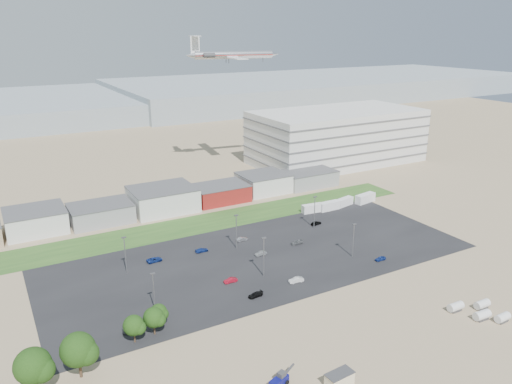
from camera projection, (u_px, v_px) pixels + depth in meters
ground at (284, 293)px, 122.52m from camera, size 700.00×700.00×0.00m
parking_lot at (261, 257)px, 141.41m from camera, size 120.00×50.00×0.01m
grass_strip at (200, 224)px, 165.60m from camera, size 160.00×16.00×0.02m
hills_backdrop at (116, 103)px, 400.72m from camera, size 700.00×200.00×9.00m
building_row at (132, 204)px, 172.19m from camera, size 170.00×20.00×8.00m
parking_garage at (337, 136)px, 239.19m from camera, size 80.00×40.00×25.00m
portable_shed at (339, 379)px, 90.19m from camera, size 5.51×3.13×2.69m
telehandler at (279, 380)px, 90.01m from camera, size 6.68×4.03×2.64m
storage_tank_nw at (456, 307)px, 114.19m from camera, size 3.82×1.96×2.28m
storage_tank_ne at (482, 304)px, 115.20m from camera, size 3.78×1.93×2.25m
storage_tank_sw at (482, 315)px, 110.78m from camera, size 4.03×2.21×2.35m
storage_tank_se at (503, 317)px, 110.00m from camera, size 3.68×1.93×2.17m
box_trailer_a at (312, 208)px, 175.77m from camera, size 7.94×3.20×2.90m
box_trailer_b at (329, 206)px, 177.92m from camera, size 8.14×2.65×3.04m
box_trailer_c at (345, 202)px, 182.41m from camera, size 7.93×4.07×2.84m
box_trailer_d at (365, 198)px, 185.64m from camera, size 9.04×4.18×3.26m
tree_far_left at (33, 369)px, 86.87m from camera, size 6.96×6.96×10.43m
tree_left at (78, 353)px, 91.26m from camera, size 6.95×6.95×10.43m
tree_mid at (134, 327)px, 102.08m from camera, size 4.65×4.65×6.97m
tree_right at (154, 320)px, 104.76m from camera, size 4.72×4.72×7.08m
tree_near at (159, 314)px, 107.87m from camera, size 3.97×3.97×5.95m
lightpole_front_l at (154, 292)px, 113.20m from camera, size 1.12×0.47×9.56m
lightpole_front_m at (264, 257)px, 129.08m from camera, size 1.28×0.53×10.90m
lightpole_front_r at (353, 240)px, 140.45m from camera, size 1.17×0.49×9.96m
lightpole_back_l at (125, 255)px, 130.58m from camera, size 1.22×0.51×10.40m
lightpole_back_m at (236, 232)px, 145.63m from camera, size 1.23×0.51×10.49m
lightpole_back_r at (314, 212)px, 160.72m from camera, size 1.26×0.53×10.74m
airliner at (234, 55)px, 212.91m from camera, size 46.04×34.67×12.50m
parked_car_2 at (380, 259)px, 139.37m from camera, size 3.28×1.36×1.11m
parked_car_3 at (256, 295)px, 120.42m from camera, size 4.00×1.95×1.12m
parked_car_4 at (231, 280)px, 127.26m from camera, size 3.58×1.34×1.17m
parked_car_6 at (202, 250)px, 144.66m from camera, size 3.89×1.64×1.12m
parked_car_7 at (261, 253)px, 142.48m from camera, size 3.57×1.31×1.17m
parked_car_8 at (316, 223)px, 164.72m from camera, size 4.01×2.05×1.31m
parked_car_9 at (155, 260)px, 138.56m from camera, size 4.54×2.31×1.23m
parked_car_10 at (133, 329)px, 106.65m from camera, size 4.37×1.82×1.26m
parked_car_11 at (242, 239)px, 152.06m from camera, size 3.76×1.42×1.23m
parked_car_12 at (297, 242)px, 149.93m from camera, size 3.91×1.60×1.13m
parked_car_13 at (296, 280)px, 127.30m from camera, size 4.06×1.82×1.30m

